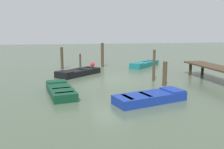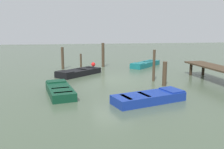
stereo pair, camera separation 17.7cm
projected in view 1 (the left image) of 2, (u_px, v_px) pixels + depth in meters
name	position (u px, v px, depth m)	size (l,w,h in m)	color
ground_plane	(112.00, 80.00, 15.77)	(80.00, 80.00, 0.00)	#475642
dock_segment	(219.00, 69.00, 14.92)	(6.25, 1.60, 0.95)	#423323
rowboat_black	(78.00, 72.00, 17.28)	(3.26, 3.41, 0.46)	black
rowboat_blue	(150.00, 97.00, 10.92)	(2.10, 3.60, 0.46)	navy
rowboat_dark_green	(60.00, 90.00, 12.19)	(3.38, 1.70, 0.46)	#0C3823
rowboat_teal	(145.00, 64.00, 21.38)	(3.43, 3.43, 0.46)	#14666B
mooring_piling_far_right	(80.00, 61.00, 20.15)	(0.16, 0.16, 1.26)	#423323
mooring_piling_near_left	(102.00, 55.00, 21.02)	(0.25, 0.25, 2.11)	#423323
mooring_piling_near_right	(154.00, 65.00, 15.23)	(0.17, 0.17, 2.02)	#423323
mooring_piling_mid_right	(62.00, 58.00, 19.90)	(0.23, 0.23, 1.83)	#423323
mooring_piling_mid_left	(165.00, 74.00, 14.04)	(0.25, 0.25, 1.43)	#423323
marker_buoy	(93.00, 65.00, 20.58)	(0.36, 0.36, 0.48)	#262626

